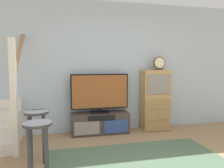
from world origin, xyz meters
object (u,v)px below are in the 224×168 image
at_px(desk_clock, 159,63).
at_px(bar_stool_far, 37,124).
at_px(side_cabinet, 155,100).
at_px(media_console, 100,123).
at_px(television, 100,92).
at_px(bar_stool_near, 38,138).

distance_m(desk_clock, bar_stool_far, 2.74).
xyz_separation_m(side_cabinet, bar_stool_far, (-2.30, -1.06, -0.09)).
height_order(media_console, bar_stool_far, bar_stool_far).
height_order(desk_clock, bar_stool_far, desk_clock).
bearing_deg(media_console, bar_stool_far, -136.42).
distance_m(media_console, bar_stool_far, 1.56).
relative_size(media_console, desk_clock, 4.13).
relative_size(media_console, television, 1.00).
distance_m(television, bar_stool_near, 1.98).
distance_m(side_cabinet, desk_clock, 0.79).
height_order(television, bar_stool_near, television).
height_order(television, desk_clock, desk_clock).
relative_size(television, bar_stool_far, 1.57).
bearing_deg(bar_stool_near, side_cabinet, 36.48).
height_order(side_cabinet, desk_clock, desk_clock).
xyz_separation_m(media_console, television, (-0.00, 0.02, 0.63)).
relative_size(desk_clock, bar_stool_far, 0.38).
xyz_separation_m(television, desk_clock, (1.27, -0.03, 0.58)).
distance_m(media_console, desk_clock, 1.76).
distance_m(media_console, television, 0.63).
bearing_deg(desk_clock, media_console, 179.79).
height_order(media_console, bar_stool_near, bar_stool_near).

